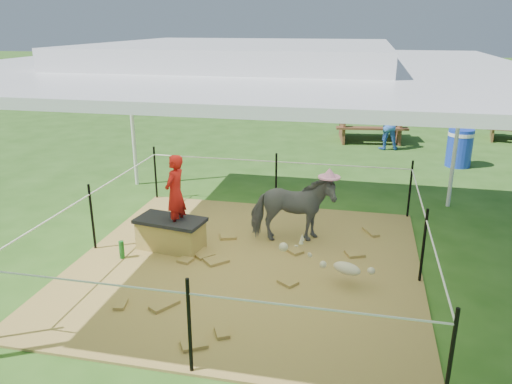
% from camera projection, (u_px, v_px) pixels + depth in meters
% --- Properties ---
extents(ground, '(90.00, 90.00, 0.00)m').
position_uv_depth(ground, '(247.00, 265.00, 6.78)').
color(ground, '#2D5919').
rests_on(ground, ground).
extents(hay_patch, '(4.60, 4.60, 0.03)m').
position_uv_depth(hay_patch, '(247.00, 264.00, 6.77)').
color(hay_patch, brown).
rests_on(hay_patch, ground).
extents(canopy_tent, '(6.30, 6.30, 2.90)m').
position_uv_depth(canopy_tent, '(245.00, 61.00, 5.90)').
color(canopy_tent, silver).
rests_on(canopy_tent, ground).
extents(rope_fence, '(4.54, 4.54, 1.00)m').
position_uv_depth(rope_fence, '(246.00, 221.00, 6.57)').
color(rope_fence, black).
rests_on(rope_fence, ground).
extents(straw_bale, '(0.97, 0.59, 0.40)m').
position_uv_depth(straw_bale, '(171.00, 235.00, 7.15)').
color(straw_bale, '#A4853B').
rests_on(straw_bale, hay_patch).
extents(dark_cloth, '(1.03, 0.65, 0.05)m').
position_uv_depth(dark_cloth, '(170.00, 220.00, 7.08)').
color(dark_cloth, black).
rests_on(dark_cloth, straw_bale).
extents(woman, '(0.32, 0.43, 1.09)m').
position_uv_depth(woman, '(175.00, 186.00, 6.89)').
color(woman, red).
rests_on(woman, straw_bale).
extents(green_bottle, '(0.08, 0.08, 0.25)m').
position_uv_depth(green_bottle, '(122.00, 250.00, 6.87)').
color(green_bottle, '#16671F').
rests_on(green_bottle, hay_patch).
extents(pony, '(1.30, 0.81, 1.02)m').
position_uv_depth(pony, '(292.00, 209.00, 7.28)').
color(pony, '#49494E').
rests_on(pony, hay_patch).
extents(pink_hat, '(0.32, 0.32, 0.15)m').
position_uv_depth(pink_hat, '(293.00, 171.00, 7.09)').
color(pink_hat, pink).
rests_on(pink_hat, pony).
extents(foal, '(1.07, 0.87, 0.52)m').
position_uv_depth(foal, '(347.00, 266.00, 6.11)').
color(foal, beige).
rests_on(foal, hay_patch).
extents(trash_barrel, '(0.70, 0.70, 0.86)m').
position_uv_depth(trash_barrel, '(459.00, 148.00, 11.28)').
color(trash_barrel, '#1A39C3').
rests_on(trash_barrel, ground).
extents(picnic_table_near, '(2.05, 1.60, 0.79)m').
position_uv_depth(picnic_table_near, '(369.00, 126.00, 13.79)').
color(picnic_table_near, brown).
rests_on(picnic_table_near, ground).
extents(distant_person, '(0.69, 0.57, 1.30)m').
position_uv_depth(distant_person, '(387.00, 124.00, 12.74)').
color(distant_person, blue).
rests_on(distant_person, ground).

